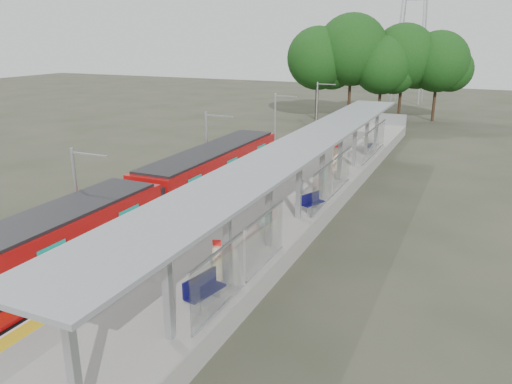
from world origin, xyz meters
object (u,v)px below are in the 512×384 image
info_pillar_near (217,262)px  litter_bin (300,186)px  info_pillar_far (335,159)px  bench_mid (312,202)px  bench_near (203,289)px  train (143,208)px  bench_far (367,144)px

info_pillar_near → litter_bin: bearing=81.1°
info_pillar_far → litter_bin: size_ratio=2.31×
bench_mid → info_pillar_far: bearing=120.5°
info_pillar_near → bench_mid: bearing=71.9°
bench_near → litter_bin: bench_near is taller
train → bench_mid: size_ratio=18.16×
train → bench_near: (6.43, -5.21, -0.44)m
bench_far → train: bearing=-109.8°
train → info_pillar_near: size_ratio=16.46×
bench_mid → litter_bin: bench_mid is taller
bench_mid → info_pillar_near: 9.26m
train → bench_far: bearing=73.8°
bench_near → info_pillar_near: bearing=115.9°
bench_near → bench_far: bench_near is taller
bench_near → info_pillar_far: info_pillar_far is taller
info_pillar_near → info_pillar_far: bearing=78.2°
train → info_pillar_near: (5.97, -3.31, -0.33)m
train → info_pillar_near: bearing=-29.0°
bench_near → train: bearing=153.2°
info_pillar_far → litter_bin: bearing=-118.4°
bench_near → bench_far: size_ratio=1.08×
info_pillar_near → bench_near: bearing=-89.3°
bench_near → info_pillar_far: bearing=104.6°
bench_mid → info_pillar_far: size_ratio=0.78×
bench_far → litter_bin: 13.21m
train → litter_bin: train is taller
info_pillar_far → bench_near: bearing=-111.3°
train → bench_far: 22.80m
bench_far → info_pillar_near: (-0.38, -25.21, 0.15)m
bench_near → bench_far: (-0.08, 27.11, -0.03)m
bench_far → info_pillar_far: (-0.72, -7.16, 0.27)m
train → litter_bin: (5.12, 8.74, -0.63)m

